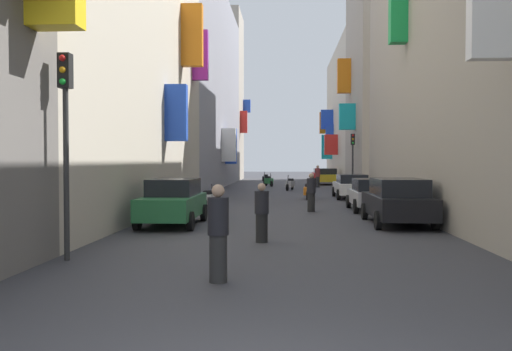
{
  "coord_description": "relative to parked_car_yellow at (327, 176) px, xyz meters",
  "views": [
    {
      "loc": [
        0.14,
        -4.31,
        2.17
      ],
      "look_at": [
        -2.02,
        33.55,
        1.11
      ],
      "focal_mm": 37.36,
      "sensor_mm": 36.0,
      "label": 1
    }
  ],
  "objects": [
    {
      "name": "building_right_mid_c",
      "position": [
        4.15,
        5.85,
        5.85
      ],
      "size": [
        7.28,
        20.11,
        13.25
      ],
      "color": "#BCB29E",
      "rests_on": "ground"
    },
    {
      "name": "parked_car_yellow",
      "position": [
        0.0,
        0.0,
        0.0
      ],
      "size": [
        1.92,
        4.07,
        1.47
      ],
      "color": "gold",
      "rests_on": "ground"
    },
    {
      "name": "scooter_white",
      "position": [
        -7.14,
        -24.87,
        -0.31
      ],
      "size": [
        0.55,
        1.91,
        1.13
      ],
      "color": "silver",
      "rests_on": "ground"
    },
    {
      "name": "scooter_orange",
      "position": [
        -2.47,
        -18.24,
        -0.31
      ],
      "size": [
        0.55,
        2.0,
        1.13
      ],
      "color": "orange",
      "rests_on": "ground"
    },
    {
      "name": "traffic_light_far_corner",
      "position": [
        -8.47,
        -37.12,
        2.27
      ],
      "size": [
        0.26,
        0.34,
        4.49
      ],
      "color": "#2D2D2D",
      "rests_on": "ground"
    },
    {
      "name": "pedestrian_crossing",
      "position": [
        -2.64,
        -25.76,
        0.04
      ],
      "size": [
        0.52,
        0.52,
        1.64
      ],
      "color": "black",
      "rests_on": "ground"
    },
    {
      "name": "scooter_silver",
      "position": [
        -3.43,
        -9.37,
        -0.31
      ],
      "size": [
        0.72,
        1.92,
        1.13
      ],
      "color": "#ADADB2",
      "rests_on": "ground"
    },
    {
      "name": "parked_car_red",
      "position": [
        -0.03,
        8.03,
        -0.04
      ],
      "size": [
        1.86,
        4.42,
        1.37
      ],
      "color": "#B21E1E",
      "rests_on": "ground"
    },
    {
      "name": "scooter_black",
      "position": [
        -5.66,
        2.05,
        -0.31
      ],
      "size": [
        0.58,
        1.89,
        1.13
      ],
      "color": "black",
      "rests_on": "ground"
    },
    {
      "name": "parked_car_black",
      "position": [
        0.07,
        -30.17,
        0.04
      ],
      "size": [
        1.96,
        4.46,
        1.57
      ],
      "color": "black",
      "rests_on": "ground"
    },
    {
      "name": "pedestrian_near_left",
      "position": [
        -1.15,
        -5.01,
        0.13
      ],
      "size": [
        0.54,
        0.54,
        1.79
      ],
      "color": "#292929",
      "rests_on": "ground"
    },
    {
      "name": "parked_car_green",
      "position": [
        -7.5,
        -30.75,
        0.04
      ],
      "size": [
        1.86,
        4.04,
        1.56
      ],
      "color": "#236638",
      "rests_on": "ground"
    },
    {
      "name": "pedestrian_near_right",
      "position": [
        -4.91,
        -39.02,
        0.11
      ],
      "size": [
        0.46,
        0.46,
        1.75
      ],
      "color": "#292929",
      "rests_on": "ground"
    },
    {
      "name": "building_left_mid_b",
      "position": [
        -11.83,
        -4.02,
        7.43
      ],
      "size": [
        7.12,
        26.28,
        16.4
      ],
      "color": "gray",
      "rests_on": "ground"
    },
    {
      "name": "pedestrian_mid_street",
      "position": [
        -4.35,
        -34.34,
        0.01
      ],
      "size": [
        0.53,
        0.53,
        1.58
      ],
      "color": "black",
      "rests_on": "ground"
    },
    {
      "name": "traffic_light_near_corner",
      "position": [
        0.77,
        -12.24,
        1.96
      ],
      "size": [
        0.26,
        0.34,
        3.99
      ],
      "color": "#2D2D2D",
      "rests_on": "ground"
    },
    {
      "name": "building_left_mid_c",
      "position": [
        -11.83,
        12.51,
        8.71
      ],
      "size": [
        6.86,
        6.79,
        18.96
      ],
      "color": "#9E9384",
      "rests_on": "ground"
    },
    {
      "name": "parked_car_silver",
      "position": [
        -0.01,
        -25.17,
        -0.04
      ],
      "size": [
        1.83,
        3.96,
        1.39
      ],
      "color": "#B7B7BC",
      "rests_on": "ground"
    },
    {
      "name": "building_right_mid_b",
      "position": [
        4.15,
        -9.11,
        7.75
      ],
      "size": [
        7.12,
        9.81,
        17.05
      ],
      "color": "#9E9384",
      "rests_on": "ground"
    },
    {
      "name": "ground_plane",
      "position": [
        -3.84,
        -14.1,
        -0.77
      ],
      "size": [
        140.0,
        140.0,
        0.0
      ],
      "primitive_type": "plane",
      "color": "#38383D"
    },
    {
      "name": "scooter_green",
      "position": [
        -5.18,
        -3.49,
        -0.31
      ],
      "size": [
        0.81,
        1.69,
        1.13
      ],
      "color": "#287F3D",
      "rests_on": "ground"
    },
    {
      "name": "parked_car_white",
      "position": [
        0.05,
        -17.57,
        -0.03
      ],
      "size": [
        1.92,
        4.45,
        1.39
      ],
      "color": "white",
      "rests_on": "ground"
    }
  ]
}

